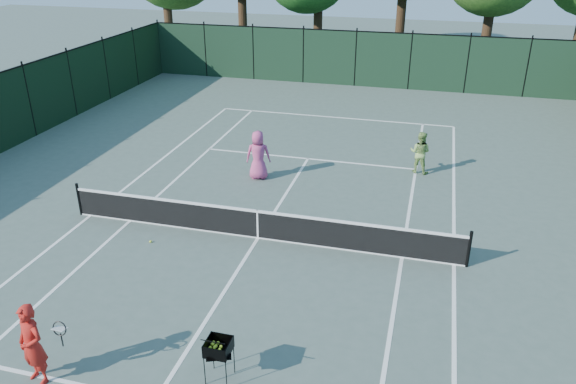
% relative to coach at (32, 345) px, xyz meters
% --- Properties ---
extents(ground, '(90.00, 90.00, 0.00)m').
position_rel_coach_xyz_m(ground, '(2.46, 6.48, -0.88)').
color(ground, '#495950').
rests_on(ground, ground).
extents(sideline_doubles_left, '(0.10, 23.77, 0.01)m').
position_rel_coach_xyz_m(sideline_doubles_left, '(-3.02, 6.48, -0.88)').
color(sideline_doubles_left, white).
rests_on(sideline_doubles_left, ground).
extents(sideline_doubles_right, '(0.10, 23.77, 0.01)m').
position_rel_coach_xyz_m(sideline_doubles_right, '(7.95, 6.48, -0.88)').
color(sideline_doubles_right, white).
rests_on(sideline_doubles_right, ground).
extents(sideline_singles_left, '(0.10, 23.77, 0.01)m').
position_rel_coach_xyz_m(sideline_singles_left, '(-1.65, 6.48, -0.88)').
color(sideline_singles_left, white).
rests_on(sideline_singles_left, ground).
extents(sideline_singles_right, '(0.10, 23.77, 0.01)m').
position_rel_coach_xyz_m(sideline_singles_right, '(6.58, 6.48, -0.88)').
color(sideline_singles_right, white).
rests_on(sideline_singles_right, ground).
extents(baseline_far, '(10.97, 0.10, 0.01)m').
position_rel_coach_xyz_m(baseline_far, '(2.46, 18.36, -0.88)').
color(baseline_far, white).
rests_on(baseline_far, ground).
extents(service_line_far, '(8.23, 0.10, 0.01)m').
position_rel_coach_xyz_m(service_line_far, '(2.46, 12.88, -0.88)').
color(service_line_far, white).
rests_on(service_line_far, ground).
extents(center_service_line, '(0.10, 12.80, 0.01)m').
position_rel_coach_xyz_m(center_service_line, '(2.46, 6.48, -0.88)').
color(center_service_line, white).
rests_on(center_service_line, ground).
extents(tennis_net, '(11.69, 0.09, 1.06)m').
position_rel_coach_xyz_m(tennis_net, '(2.46, 6.48, -0.40)').
color(tennis_net, black).
rests_on(tennis_net, ground).
extents(fence_far, '(24.00, 0.05, 3.00)m').
position_rel_coach_xyz_m(fence_far, '(2.46, 24.48, 0.62)').
color(fence_far, black).
rests_on(fence_far, ground).
extents(coach, '(1.05, 0.59, 1.76)m').
position_rel_coach_xyz_m(coach, '(0.00, 0.00, 0.00)').
color(coach, red).
rests_on(coach, ground).
extents(player_pink, '(0.98, 0.76, 1.77)m').
position_rel_coach_xyz_m(player_pink, '(1.17, 10.60, 0.00)').
color(player_pink, '#C5457D').
rests_on(player_pink, ground).
extents(player_green, '(0.87, 0.75, 1.55)m').
position_rel_coach_xyz_m(player_green, '(6.67, 12.63, -0.10)').
color(player_green, '#81A753').
rests_on(player_green, ground).
extents(ball_hopper, '(0.63, 0.63, 0.93)m').
position_rel_coach_xyz_m(ball_hopper, '(3.44, 0.97, -0.10)').
color(ball_hopper, black).
rests_on(ball_hopper, ground).
extents(loose_ball_near_cart, '(0.07, 0.07, 0.07)m').
position_rel_coach_xyz_m(loose_ball_near_cart, '(3.18, 1.45, -0.85)').
color(loose_ball_near_cart, '#C0D92C').
rests_on(loose_ball_near_cart, ground).
extents(loose_ball_midcourt, '(0.07, 0.07, 0.07)m').
position_rel_coach_xyz_m(loose_ball_midcourt, '(-0.43, 5.45, -0.85)').
color(loose_ball_midcourt, '#E2F331').
rests_on(loose_ball_midcourt, ground).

